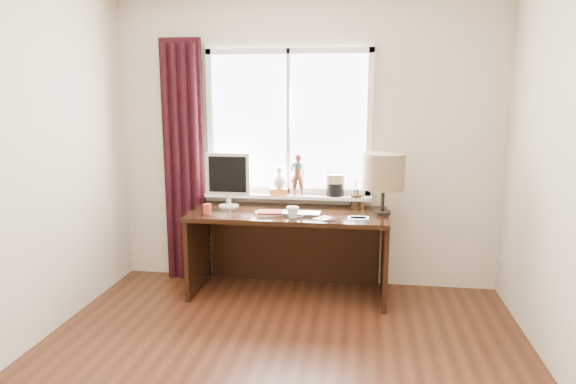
% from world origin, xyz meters
% --- Properties ---
extents(wall_back, '(3.50, 0.00, 2.60)m').
position_xyz_m(wall_back, '(0.00, 2.00, 1.30)').
color(wall_back, beige).
rests_on(wall_back, ground).
extents(laptop, '(0.38, 0.25, 0.03)m').
position_xyz_m(laptop, '(0.00, 1.52, 0.76)').
color(laptop, silver).
rests_on(laptop, desk).
extents(mug, '(0.14, 0.13, 0.10)m').
position_xyz_m(mug, '(-0.04, 1.42, 0.80)').
color(mug, white).
rests_on(mug, desk).
extents(red_cup, '(0.07, 0.07, 0.09)m').
position_xyz_m(red_cup, '(-0.77, 1.44, 0.80)').
color(red_cup, '#A6321F').
rests_on(red_cup, desk).
extents(window, '(1.52, 0.20, 1.40)m').
position_xyz_m(window, '(-0.13, 1.95, 1.31)').
color(window, white).
rests_on(window, ground).
extents(curtain, '(0.38, 0.09, 2.25)m').
position_xyz_m(curtain, '(-1.13, 1.91, 1.12)').
color(curtain, black).
rests_on(curtain, floor).
extents(desk, '(1.70, 0.70, 0.75)m').
position_xyz_m(desk, '(-0.10, 1.73, 0.51)').
color(desk, black).
rests_on(desk, floor).
extents(monitor, '(0.40, 0.18, 0.49)m').
position_xyz_m(monitor, '(-0.67, 1.75, 1.03)').
color(monitor, beige).
rests_on(monitor, desk).
extents(notebook_stack, '(0.26, 0.22, 0.03)m').
position_xyz_m(notebook_stack, '(-0.25, 1.50, 0.77)').
color(notebook_stack, beige).
rests_on(notebook_stack, desk).
extents(brush_holder, '(0.09, 0.09, 0.25)m').
position_xyz_m(brush_holder, '(0.47, 1.87, 0.81)').
color(brush_holder, black).
rests_on(brush_holder, desk).
extents(icon_frame, '(0.10, 0.04, 0.13)m').
position_xyz_m(icon_frame, '(0.49, 1.87, 0.81)').
color(icon_frame, gold).
rests_on(icon_frame, desk).
extents(table_lamp, '(0.35, 0.35, 0.52)m').
position_xyz_m(table_lamp, '(0.70, 1.65, 1.11)').
color(table_lamp, black).
rests_on(table_lamp, desk).
extents(loose_papers, '(0.46, 0.21, 0.00)m').
position_xyz_m(loose_papers, '(0.40, 1.48, 0.75)').
color(loose_papers, white).
rests_on(loose_papers, desk).
extents(desk_cables, '(0.36, 0.42, 0.01)m').
position_xyz_m(desk_cables, '(0.15, 1.53, 0.75)').
color(desk_cables, black).
rests_on(desk_cables, desk).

